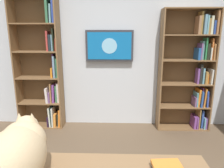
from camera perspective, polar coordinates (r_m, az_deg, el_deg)
The scene contains 6 objects.
wall_back at distance 3.56m, azimuth -0.06°, elevation 9.58°, with size 4.52×0.06×2.70m, color silver.
bookshelf_left at distance 3.65m, azimuth 21.64°, elevation 3.42°, with size 0.88×0.28×2.01m.
bookshelf_right at distance 3.65m, azimuth -18.54°, elevation 4.05°, with size 0.76×0.28×2.22m.
wall_mounted_tv at distance 3.47m, azimuth -0.71°, elevation 10.67°, with size 0.80×0.07×0.52m.
cat at distance 1.29m, azimuth -24.91°, elevation -17.19°, with size 0.30×0.59×0.37m.
desk_book_stack at distance 1.39m, azimuth 15.43°, elevation -21.71°, with size 0.19×0.14×0.05m.
Camera 1 is at (-0.11, 1.32, 1.59)m, focal length 32.52 mm.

